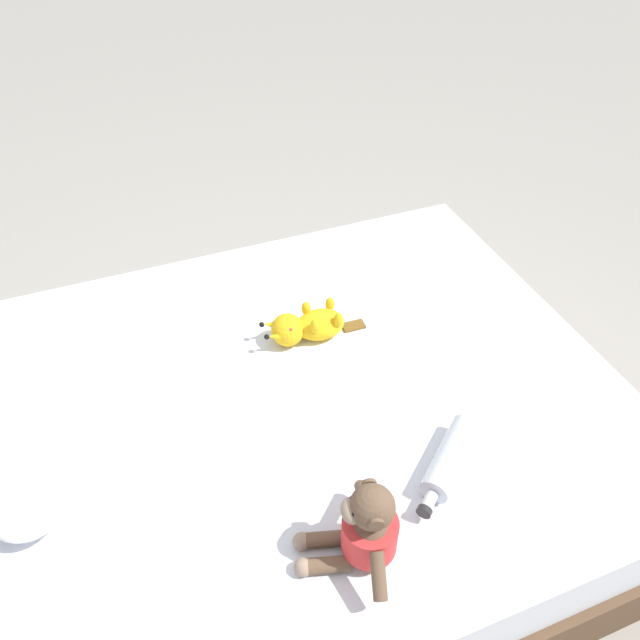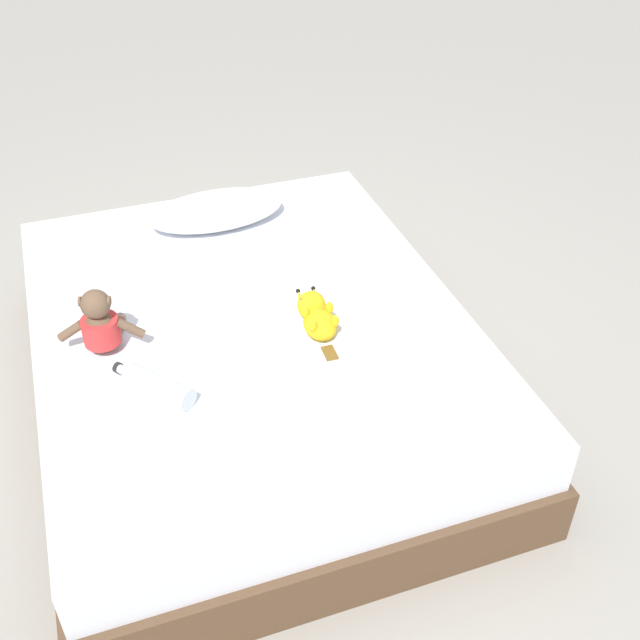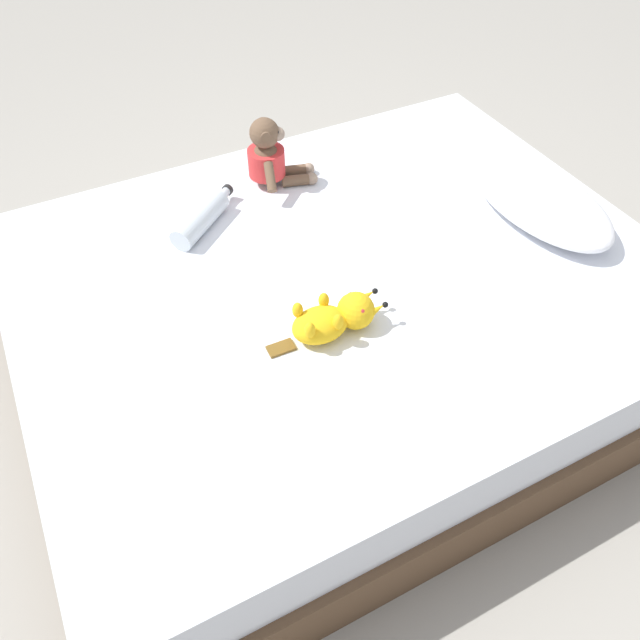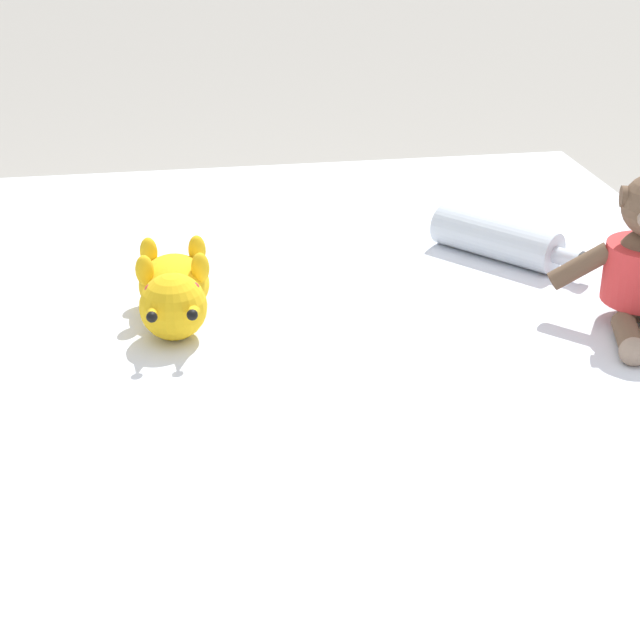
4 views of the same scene
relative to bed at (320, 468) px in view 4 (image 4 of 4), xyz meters
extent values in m
plane|color=#9E998E|center=(0.00, 0.00, -0.20)|extent=(16.00, 16.00, 0.00)
cube|color=brown|center=(0.00, 0.00, -0.09)|extent=(1.51, 1.90, 0.21)
cube|color=white|center=(0.00, 0.00, 0.11)|extent=(1.46, 1.85, 0.19)
cylinder|color=brown|center=(-0.46, -0.04, 0.40)|extent=(0.02, 0.03, 0.03)
cylinder|color=brown|center=(-0.41, -0.05, 0.29)|extent=(0.10, 0.06, 0.08)
cylinder|color=brown|center=(-0.44, 0.06, 0.22)|extent=(0.06, 0.11, 0.04)
sphere|color=gray|center=(-0.43, 0.11, 0.22)|extent=(0.04, 0.04, 0.04)
ellipsoid|color=yellow|center=(0.20, -0.18, 0.24)|extent=(0.12, 0.15, 0.08)
sphere|color=yellow|center=(0.21, -0.08, 0.25)|extent=(0.10, 0.10, 0.10)
cone|color=yellow|center=(0.18, -0.04, 0.26)|extent=(0.03, 0.06, 0.05)
sphere|color=black|center=(0.18, -0.01, 0.27)|extent=(0.02, 0.02, 0.02)
cone|color=yellow|center=(0.23, -0.04, 0.26)|extent=(0.03, 0.06, 0.05)
sphere|color=black|center=(0.24, -0.01, 0.27)|extent=(0.02, 0.02, 0.02)
sphere|color=red|center=(0.18, -0.08, 0.28)|extent=(0.02, 0.02, 0.02)
sphere|color=red|center=(0.23, -0.08, 0.28)|extent=(0.02, 0.02, 0.02)
ellipsoid|color=yellow|center=(0.16, -0.15, 0.28)|extent=(0.03, 0.03, 0.05)
ellipsoid|color=yellow|center=(0.24, -0.15, 0.28)|extent=(0.03, 0.03, 0.05)
ellipsoid|color=yellow|center=(0.16, -0.23, 0.28)|extent=(0.03, 0.03, 0.05)
ellipsoid|color=yellow|center=(0.24, -0.23, 0.28)|extent=(0.03, 0.03, 0.05)
cube|color=brown|center=(0.20, -0.29, 0.21)|extent=(0.04, 0.07, 0.01)
cylinder|color=silver|center=(-0.36, -0.31, 0.24)|extent=(0.20, 0.23, 0.07)
cylinder|color=silver|center=(-0.45, -0.20, 0.24)|extent=(0.05, 0.05, 0.03)
cylinder|color=black|center=(-0.47, -0.17, 0.24)|extent=(0.04, 0.03, 0.04)
camera|label=1|loc=(-1.10, 0.33, 1.51)|focal=35.11mm
camera|label=2|loc=(-0.48, -2.11, 1.83)|focal=43.15mm
camera|label=3|loc=(1.17, -0.68, 1.41)|focal=35.02mm
camera|label=4|loc=(0.21, 1.29, 0.88)|focal=56.96mm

